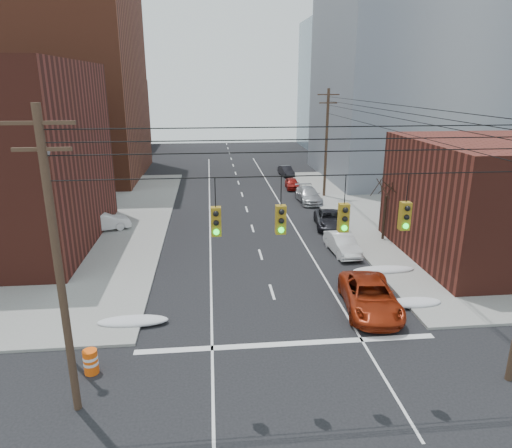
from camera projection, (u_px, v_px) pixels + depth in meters
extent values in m
cube|color=brown|center=(31.00, 52.00, 53.71)|extent=(24.00, 20.00, 30.00)
cube|color=#532118|center=(80.00, 115.00, 80.89)|extent=(22.00, 18.00, 12.00)
cube|color=gray|center=(418.00, 74.00, 55.09)|extent=(22.00, 20.00, 25.00)
cube|color=gray|center=(363.00, 85.00, 80.43)|extent=(20.00, 18.00, 22.00)
cylinder|color=#473323|center=(59.00, 272.00, 15.30)|extent=(0.28, 0.28, 11.00)
cube|color=#473323|center=(38.00, 123.00, 13.84)|extent=(2.20, 0.12, 0.12)
cube|color=#473323|center=(42.00, 149.00, 14.08)|extent=(1.80, 0.12, 0.12)
cylinder|color=#473323|center=(326.00, 144.00, 46.38)|extent=(0.28, 0.28, 11.00)
cube|color=#473323|center=(329.00, 95.00, 44.92)|extent=(2.20, 0.12, 0.12)
cube|color=#473323|center=(328.00, 103.00, 45.16)|extent=(1.80, 0.12, 0.12)
cylinder|color=black|center=(311.00, 176.00, 15.20)|extent=(17.00, 0.04, 0.04)
cylinder|color=black|center=(215.00, 193.00, 15.04)|extent=(0.03, 0.03, 1.00)
cube|color=olive|center=(216.00, 221.00, 15.34)|extent=(0.35, 0.30, 1.00)
sphere|color=black|center=(216.00, 214.00, 15.08)|extent=(0.20, 0.20, 0.20)
sphere|color=black|center=(216.00, 223.00, 15.17)|extent=(0.20, 0.20, 0.20)
sphere|color=#0CE526|center=(216.00, 232.00, 15.27)|extent=(0.20, 0.20, 0.20)
cylinder|color=black|center=(281.00, 191.00, 15.25)|extent=(0.03, 0.03, 1.00)
cube|color=olive|center=(281.00, 220.00, 15.55)|extent=(0.35, 0.30, 1.00)
sphere|color=black|center=(282.00, 212.00, 15.29)|extent=(0.20, 0.20, 0.20)
sphere|color=black|center=(281.00, 221.00, 15.39)|extent=(0.20, 0.20, 0.20)
sphere|color=#0CE526|center=(281.00, 230.00, 15.48)|extent=(0.20, 0.20, 0.20)
cylinder|color=black|center=(345.00, 189.00, 15.46)|extent=(0.03, 0.03, 1.00)
cube|color=olive|center=(343.00, 218.00, 15.76)|extent=(0.35, 0.30, 1.00)
sphere|color=black|center=(345.00, 210.00, 15.50)|extent=(0.20, 0.20, 0.20)
sphere|color=black|center=(345.00, 219.00, 15.60)|extent=(0.20, 0.20, 0.20)
sphere|color=#0CE526|center=(344.00, 228.00, 15.69)|extent=(0.20, 0.20, 0.20)
cylinder|color=black|center=(408.00, 188.00, 15.67)|extent=(0.03, 0.03, 1.00)
cube|color=olive|center=(405.00, 216.00, 15.97)|extent=(0.35, 0.30, 1.00)
sphere|color=black|center=(408.00, 208.00, 15.72)|extent=(0.20, 0.20, 0.20)
sphere|color=black|center=(407.00, 217.00, 15.81)|extent=(0.20, 0.20, 0.20)
sphere|color=#0CE526|center=(406.00, 226.00, 15.91)|extent=(0.20, 0.20, 0.20)
cylinder|color=gray|center=(60.00, 266.00, 18.35)|extent=(0.18, 0.18, 9.00)
sphere|color=gray|center=(44.00, 152.00, 16.98)|extent=(0.44, 0.44, 0.44)
cylinder|color=black|center=(384.00, 219.00, 34.31)|extent=(0.20, 0.20, 3.50)
cylinder|color=black|center=(391.00, 188.00, 33.77)|extent=(0.27, 0.82, 1.19)
cylinder|color=black|center=(387.00, 186.00, 34.16)|extent=(1.17, 0.54, 1.38)
cylinder|color=black|center=(378.00, 185.00, 34.24)|extent=(1.44, 1.00, 1.48)
cylinder|color=black|center=(381.00, 188.00, 33.64)|extent=(0.17, 0.84, 1.19)
cylinder|color=black|center=(383.00, 189.00, 33.15)|extent=(0.82, 0.99, 1.40)
cylinder|color=black|center=(392.00, 189.00, 32.78)|extent=(1.74, 0.21, 1.43)
cylinder|color=black|center=(392.00, 189.00, 33.43)|extent=(0.48, 0.73, 1.20)
ellipsoid|color=silver|center=(133.00, 321.00, 22.68)|extent=(3.50, 1.08, 0.42)
ellipsoid|color=silver|center=(414.00, 303.00, 24.58)|extent=(3.00, 1.08, 0.42)
ellipsoid|color=silver|center=(384.00, 270.00, 28.86)|extent=(4.00, 1.08, 0.42)
imported|color=maroon|center=(370.00, 296.00, 24.00)|extent=(3.30, 5.99, 1.59)
imported|color=#ABABB0|center=(374.00, 288.00, 25.36)|extent=(1.54, 3.65, 1.23)
imported|color=silver|center=(342.00, 244.00, 32.06)|extent=(1.75, 4.37, 1.41)
imported|color=black|center=(329.00, 219.00, 37.87)|extent=(2.86, 5.11, 1.35)
imported|color=#B1B2B6|center=(308.00, 195.00, 45.73)|extent=(2.18, 5.09, 1.46)
imported|color=maroon|center=(292.00, 184.00, 51.52)|extent=(1.64, 3.64, 1.22)
imported|color=black|center=(286.00, 171.00, 58.77)|extent=(1.76, 3.89, 1.24)
imported|color=silver|center=(102.00, 222.00, 36.52)|extent=(4.57, 2.97, 1.42)
imported|color=silver|center=(84.00, 208.00, 40.84)|extent=(4.82, 2.81, 1.26)
imported|color=black|center=(29.00, 244.00, 31.76)|extent=(4.64, 2.41, 1.29)
imported|color=#BCBCC1|center=(13.00, 218.00, 38.06)|extent=(3.73, 1.83, 1.22)
cylinder|color=#FA560D|center=(91.00, 362.00, 18.84)|extent=(0.59, 0.59, 1.06)
cylinder|color=white|center=(90.00, 357.00, 18.78)|extent=(0.60, 0.60, 0.13)
cylinder|color=white|center=(91.00, 363.00, 18.86)|extent=(0.60, 0.60, 0.13)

